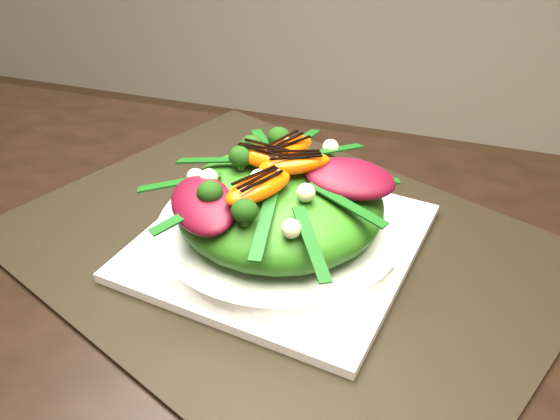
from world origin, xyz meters
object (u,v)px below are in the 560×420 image
(placemat, at_px, (280,247))
(plate_base, at_px, (280,241))
(salad_bowl, at_px, (280,230))
(lettuce_mound, at_px, (280,204))
(orange_segment, at_px, (269,154))

(placemat, xyz_separation_m, plate_base, (0.00, 0.00, 0.01))
(salad_bowl, relative_size, lettuce_mound, 1.21)
(lettuce_mound, relative_size, orange_segment, 2.98)
(placemat, xyz_separation_m, orange_segment, (-0.02, 0.02, 0.09))
(placemat, xyz_separation_m, salad_bowl, (0.00, 0.00, 0.02))
(plate_base, bearing_deg, placemat, 180.00)
(salad_bowl, relative_size, orange_segment, 3.61)
(placemat, height_order, lettuce_mound, lettuce_mound)
(plate_base, xyz_separation_m, salad_bowl, (0.00, 0.00, 0.01))
(lettuce_mound, bearing_deg, salad_bowl, 0.00)
(placemat, distance_m, lettuce_mound, 0.05)
(salad_bowl, bearing_deg, orange_segment, 132.46)
(salad_bowl, height_order, orange_segment, orange_segment)
(salad_bowl, xyz_separation_m, lettuce_mound, (0.00, 0.00, 0.03))
(plate_base, bearing_deg, lettuce_mound, 0.00)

